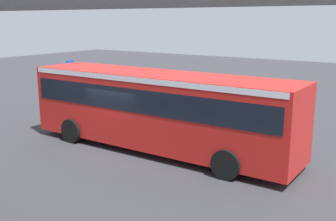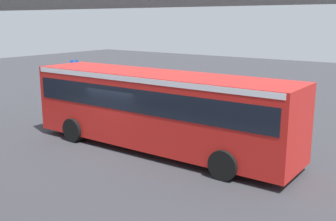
{
  "view_description": "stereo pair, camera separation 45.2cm",
  "coord_description": "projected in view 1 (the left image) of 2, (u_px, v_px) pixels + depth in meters",
  "views": [
    {
      "loc": [
        -10.65,
        12.21,
        5.23
      ],
      "look_at": [
        -1.62,
        -1.01,
        1.6
      ],
      "focal_mm": 43.24,
      "sensor_mm": 36.0,
      "label": 1
    },
    {
      "loc": [
        -11.02,
        11.94,
        5.23
      ],
      "look_at": [
        -1.62,
        -1.01,
        1.6
      ],
      "focal_mm": 43.24,
      "sensor_mm": 36.0,
      "label": 2
    }
  ],
  "objects": [
    {
      "name": "lane_dash_left",
      "position": [
        154.0,
        135.0,
        18.63
      ],
      "size": [
        2.0,
        0.2,
        0.01
      ],
      "primitive_type": "cube",
      "color": "silver",
      "rests_on": "ground"
    },
    {
      "name": "lane_dash_leftmost",
      "position": [
        233.0,
        151.0,
        16.43
      ],
      "size": [
        2.0,
        0.2,
        0.01
      ],
      "primitive_type": "cube",
      "color": "silver",
      "rests_on": "ground"
    },
    {
      "name": "lane_dash_centre",
      "position": [
        91.0,
        123.0,
        20.83
      ],
      "size": [
        2.0,
        0.2,
        0.01
      ],
      "primitive_type": "cube",
      "color": "silver",
      "rests_on": "ground"
    },
    {
      "name": "ground",
      "position": [
        122.0,
        147.0,
        16.84
      ],
      "size": [
        80.0,
        80.0,
        0.0
      ],
      "primitive_type": "plane",
      "color": "#38383D"
    },
    {
      "name": "traffic_sign",
      "position": [
        70.0,
        75.0,
        24.52
      ],
      "size": [
        0.08,
        0.6,
        2.8
      ],
      "color": "slate",
      "rests_on": "ground"
    },
    {
      "name": "city_bus",
      "position": [
        158.0,
        105.0,
        16.14
      ],
      "size": [
        11.54,
        2.85,
        3.15
      ],
      "color": "red",
      "rests_on": "ground"
    }
  ]
}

